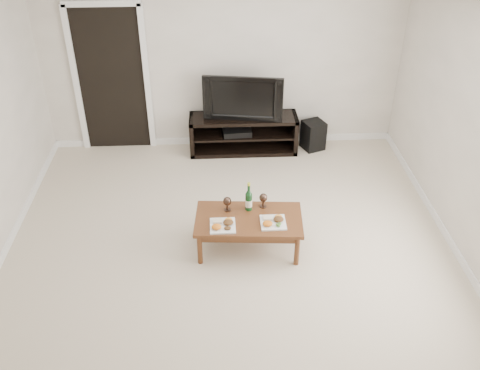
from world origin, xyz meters
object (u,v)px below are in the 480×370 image
Objects in this scene: television at (244,96)px; subwoofer at (313,135)px; coffee_table at (248,233)px; media_console at (243,134)px.

subwoofer is (1.03, 0.02, -0.66)m from television.
subwoofer reaches higher than coffee_table.
coffee_table is at bearing -137.62° from subwoofer.
television reaches higher than coffee_table.
media_console is 1.33× the size of coffee_table.
media_console is 0.59m from television.
television is at bearing 159.68° from subwoofer.
subwoofer is (1.03, 0.02, -0.06)m from media_console.
television is at bearing 180.00° from media_console.
media_console is at bearing 8.80° from television.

